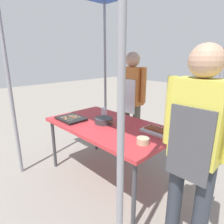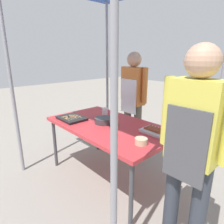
% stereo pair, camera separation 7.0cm
% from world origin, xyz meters
% --- Properties ---
extents(ground_plane, '(18.00, 18.00, 0.00)m').
position_xyz_m(ground_plane, '(0.00, 0.00, 0.00)').
color(ground_plane, gray).
extents(stall_table, '(1.60, 0.90, 0.75)m').
position_xyz_m(stall_table, '(0.00, 0.00, 0.70)').
color(stall_table, '#C63338').
rests_on(stall_table, ground).
extents(tray_grilled_sausages, '(0.36, 0.22, 0.05)m').
position_xyz_m(tray_grilled_sausages, '(0.59, 0.19, 0.77)').
color(tray_grilled_sausages, silver).
rests_on(tray_grilled_sausages, stall_table).
extents(tray_meat_skewers, '(0.38, 0.29, 0.04)m').
position_xyz_m(tray_meat_skewers, '(-0.48, -0.24, 0.77)').
color(tray_meat_skewers, black).
rests_on(tray_meat_skewers, stall_table).
extents(cooking_wok, '(0.39, 0.23, 0.07)m').
position_xyz_m(cooking_wok, '(-0.08, -0.02, 0.79)').
color(cooking_wok, '#38383A').
rests_on(cooking_wok, stall_table).
extents(condiment_bowl, '(0.12, 0.12, 0.06)m').
position_xyz_m(condiment_bowl, '(0.63, -0.14, 0.78)').
color(condiment_bowl, '#BFB28C').
rests_on(condiment_bowl, stall_table).
extents(drink_cup_near_edge, '(0.08, 0.08, 0.10)m').
position_xyz_m(drink_cup_near_edge, '(-0.35, 0.23, 0.80)').
color(drink_cup_near_edge, white).
rests_on(drink_cup_near_edge, stall_table).
extents(vendor_woman, '(0.52, 0.23, 1.63)m').
position_xyz_m(vendor_woman, '(-0.30, 0.77, 0.97)').
color(vendor_woman, '#595147').
rests_on(vendor_woman, ground).
extents(customer_nearby, '(0.52, 0.23, 1.66)m').
position_xyz_m(customer_nearby, '(1.16, -0.23, 0.98)').
color(customer_nearby, '#333842').
rests_on(customer_nearby, ground).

